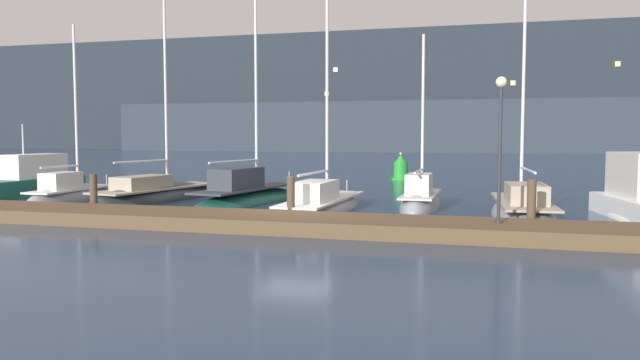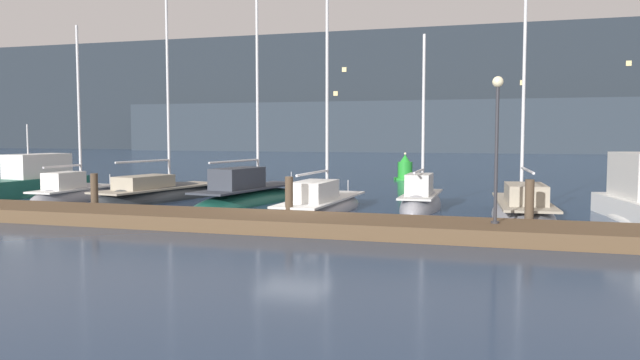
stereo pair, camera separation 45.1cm
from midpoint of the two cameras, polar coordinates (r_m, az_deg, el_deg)
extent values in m
plane|color=navy|center=(22.18, -2.90, -3.71)|extent=(400.00, 400.00, 0.00)
cube|color=brown|center=(20.20, -4.79, -3.85)|extent=(39.54, 2.80, 0.45)
cylinder|color=#4C3D2D|center=(25.37, -20.47, -1.20)|extent=(0.28, 0.28, 1.55)
cylinder|color=#4C3D2D|center=(21.67, -3.27, -1.79)|extent=(0.28, 0.28, 1.58)
cylinder|color=#4C3D2D|center=(20.53, 18.17, -2.23)|extent=(0.28, 0.28, 1.65)
ellipsoid|color=#195647|center=(34.14, -25.89, -1.33)|extent=(3.03, 7.30, 0.94)
cube|color=#195647|center=(34.10, -25.92, -0.62)|extent=(2.78, 6.58, 0.85)
cube|color=silver|center=(34.52, -25.10, 1.17)|extent=(1.87, 3.27, 1.20)
cube|color=black|center=(35.48, -23.43, 1.58)|extent=(1.37, 0.39, 0.54)
cylinder|color=silver|center=(34.10, -25.87, 3.37)|extent=(0.07, 0.07, 1.49)
ellipsoid|color=gray|center=(30.72, -22.13, -1.80)|extent=(1.71, 5.72, 1.59)
cube|color=silver|center=(30.67, -22.16, -0.77)|extent=(1.44, 4.81, 0.08)
cube|color=silver|center=(30.11, -23.00, -0.08)|extent=(1.00, 1.84, 0.76)
cylinder|color=silver|center=(30.95, -21.83, 6.21)|extent=(0.12, 0.12, 7.47)
cylinder|color=silver|center=(30.03, -23.10, 1.14)|extent=(0.12, 2.40, 0.09)
cylinder|color=silver|center=(32.73, -19.31, 0.04)|extent=(0.04, 0.04, 0.50)
ellipsoid|color=#2D3338|center=(29.73, -15.03, -1.82)|extent=(3.80, 8.64, 1.62)
cube|color=#A39984|center=(29.68, -15.05, -0.71)|extent=(3.19, 7.26, 0.08)
cube|color=#A39984|center=(28.92, -16.40, -0.21)|extent=(1.82, 2.89, 0.58)
cylinder|color=silver|center=(30.21, -14.39, 9.47)|extent=(0.12, 0.12, 10.61)
cylinder|color=silver|center=(28.87, -16.43, 1.65)|extent=(0.74, 3.29, 0.09)
cylinder|color=silver|center=(32.61, -10.53, 0.24)|extent=(0.04, 0.04, 0.50)
ellipsoid|color=#195647|center=(27.90, -6.96, -2.09)|extent=(3.33, 8.57, 1.18)
cube|color=#333842|center=(27.83, -6.97, -0.71)|extent=(2.80, 7.20, 0.08)
cube|color=#333842|center=(26.95, -8.10, 0.15)|extent=(1.63, 2.83, 0.89)
cylinder|color=silver|center=(28.41, -6.34, 9.36)|extent=(0.12, 0.12, 9.87)
cylinder|color=silver|center=(26.75, -8.33, 1.70)|extent=(0.68, 3.68, 0.09)
cylinder|color=silver|center=(31.13, -3.25, 0.30)|extent=(0.04, 0.04, 0.50)
ellipsoid|color=gray|center=(24.78, -0.32, -2.86)|extent=(2.38, 8.11, 1.19)
cube|color=silver|center=(24.73, -0.32, -1.76)|extent=(2.00, 6.81, 0.08)
cube|color=silver|center=(23.77, -1.05, -1.00)|extent=(1.34, 2.62, 0.74)
cylinder|color=silver|center=(25.36, 0.13, 10.66)|extent=(0.12, 0.12, 10.84)
cylinder|color=silver|center=(23.61, -1.14, 0.65)|extent=(0.22, 3.45, 0.09)
cylinder|color=silver|center=(28.22, 2.02, -0.50)|extent=(0.04, 0.04, 0.50)
ellipsoid|color=gray|center=(26.00, 8.69, -2.57)|extent=(1.60, 5.51, 1.70)
cube|color=silver|center=(25.94, 8.70, -1.29)|extent=(1.35, 4.63, 0.08)
cube|color=silver|center=(25.24, 8.54, -0.39)|extent=(0.95, 1.77, 0.84)
cylinder|color=silver|center=(26.27, 8.89, 5.94)|extent=(0.12, 0.12, 6.56)
cylinder|color=silver|center=(24.99, 8.49, 0.82)|extent=(0.11, 2.65, 0.09)
cylinder|color=silver|center=(28.42, 9.29, -0.31)|extent=(0.04, 0.04, 0.50)
ellipsoid|color=gray|center=(24.23, 17.50, -3.22)|extent=(2.74, 7.56, 1.32)
cube|color=#A39984|center=(24.16, 17.53, -1.89)|extent=(2.30, 6.35, 0.08)
cube|color=#A39984|center=(23.25, 17.80, -1.18)|extent=(1.48, 2.47, 0.69)
cylinder|color=silver|center=(24.70, 17.61, 8.54)|extent=(0.12, 0.12, 8.86)
cylinder|color=silver|center=(22.87, 17.94, 0.89)|extent=(0.37, 3.59, 0.09)
cylinder|color=silver|center=(27.52, 16.76, -0.62)|extent=(0.04, 0.04, 0.50)
cube|color=black|center=(26.60, 25.90, 1.12)|extent=(1.43, 0.57, 0.73)
cylinder|color=green|center=(41.91, 7.05, 0.13)|extent=(1.46, 1.46, 0.16)
cylinder|color=green|center=(41.88, 7.06, 0.95)|extent=(0.98, 0.98, 1.04)
cone|color=green|center=(41.84, 7.07, 2.00)|extent=(0.68, 0.68, 0.50)
sphere|color=#F9EAB7|center=(41.83, 7.07, 2.41)|extent=(0.16, 0.16, 0.16)
cylinder|color=#2D2D33|center=(19.06, 15.34, -3.71)|extent=(0.24, 0.24, 0.06)
cylinder|color=#2D2D33|center=(18.89, 15.46, 2.27)|extent=(0.10, 0.10, 3.91)
sphere|color=#F9EAB7|center=(18.94, 15.59, 8.62)|extent=(0.32, 0.32, 0.32)
cube|color=#232B33|center=(116.32, 12.29, 7.86)|extent=(240.00, 16.00, 21.18)
cube|color=#2C363F|center=(106.01, 18.66, 4.66)|extent=(144.00, 10.00, 8.46)
cube|color=#F4DB8C|center=(124.55, -14.40, 3.29)|extent=(0.80, 0.10, 0.80)
cube|color=#F4DB8C|center=(108.17, 17.12, 8.48)|extent=(0.80, 0.10, 0.80)
cube|color=#F4DB8C|center=(109.88, 25.46, 9.56)|extent=(0.80, 0.10, 0.80)
cube|color=#F4DB8C|center=(109.32, 6.17, 3.97)|extent=(0.80, 0.10, 0.80)
cube|color=#F4DB8C|center=(107.94, 14.03, 6.23)|extent=(0.80, 0.10, 0.80)
cube|color=#F4DB8C|center=(111.87, 1.31, 10.06)|extent=(0.80, 0.10, 0.80)
cube|color=#F4DB8C|center=(108.00, 18.73, 5.62)|extent=(0.80, 0.10, 0.80)
cube|color=#F4DB8C|center=(114.62, -4.15, 5.77)|extent=(0.80, 0.10, 0.80)
cube|color=#F4DB8C|center=(111.37, 1.36, 6.67)|extent=(0.80, 0.10, 0.80)
cube|color=#F4DB8C|center=(111.92, 0.52, 7.91)|extent=(0.80, 0.10, 0.80)
cube|color=#F4DB8C|center=(108.05, 13.06, 6.83)|extent=(0.80, 0.10, 0.80)
camera|label=1|loc=(0.23, -90.51, -0.04)|focal=35.00mm
camera|label=2|loc=(0.23, 89.49, 0.04)|focal=35.00mm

